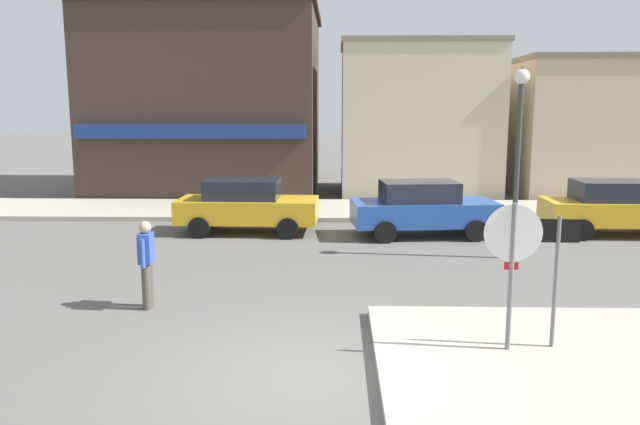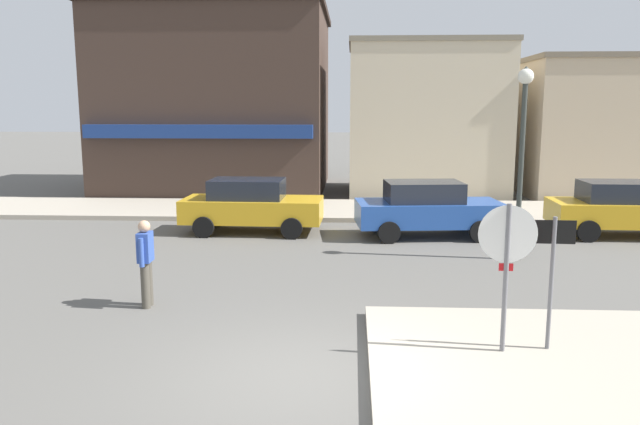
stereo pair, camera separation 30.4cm
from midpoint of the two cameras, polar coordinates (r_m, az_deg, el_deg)
ground_plane at (r=8.78m, az=-0.46°, el=-14.76°), size 160.00×160.00×0.00m
sidewalk_corner at (r=9.63m, az=25.41°, el=-12.98°), size 6.40×4.80×0.15m
kerb_far at (r=21.66m, az=1.66°, el=0.24°), size 80.00×4.00×0.15m
stop_sign at (r=9.22m, az=17.60°, el=-4.04°), size 0.82×0.08×2.30m
one_way_sign at (r=9.57m, az=21.30°, el=-4.90°), size 0.60×0.06×2.10m
lamp_post at (r=15.39m, az=18.58°, el=6.68°), size 0.36×0.36×4.54m
parked_car_nearest at (r=18.15m, az=-5.82°, el=0.70°), size 4.04×1.96×1.56m
parked_car_second at (r=17.75m, az=10.25°, el=0.39°), size 4.15×2.19×1.56m
parked_car_third at (r=19.51m, az=26.40°, el=0.36°), size 4.04×1.96×1.56m
pedestrian_crossing_near at (r=11.73m, az=-14.93°, el=-4.27°), size 0.23×0.55×1.61m
building_corner_shop at (r=28.10m, az=-8.74°, el=10.06°), size 9.38×8.83×7.72m
building_storefront_left_near at (r=26.60m, az=9.94°, el=8.43°), size 6.38×5.14×6.21m
building_storefront_left_mid at (r=29.09m, az=24.00°, el=7.22°), size 6.47×7.11×5.59m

